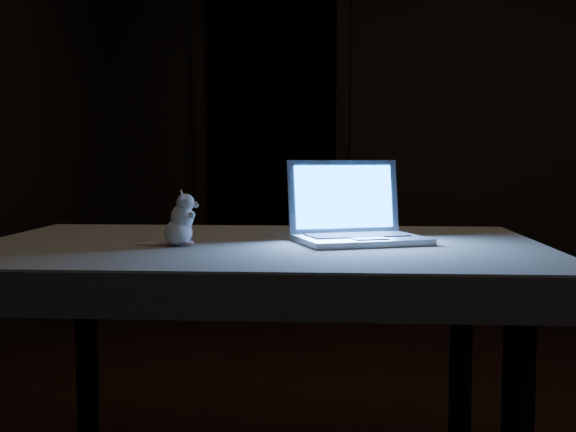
% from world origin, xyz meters
% --- Properties ---
extents(back_wall, '(4.50, 0.04, 2.60)m').
position_xyz_m(back_wall, '(0.00, 2.50, 1.30)').
color(back_wall, black).
rests_on(back_wall, ground).
extents(doorway, '(1.06, 0.36, 2.13)m').
position_xyz_m(doorway, '(-1.10, 2.50, 1.06)').
color(doorway, black).
rests_on(doorway, back_wall).
extents(table, '(1.55, 1.17, 0.75)m').
position_xyz_m(table, '(-0.29, -0.26, 0.37)').
color(table, black).
rests_on(table, floor).
extents(tablecloth, '(1.74, 1.44, 0.09)m').
position_xyz_m(tablecloth, '(-0.27, -0.30, 0.71)').
color(tablecloth, '#BEB69F').
rests_on(tablecloth, table).
extents(laptop, '(0.43, 0.41, 0.22)m').
position_xyz_m(laptop, '(-0.03, -0.19, 0.87)').
color(laptop, silver).
rests_on(laptop, tablecloth).
extents(plush_mouse, '(0.11, 0.11, 0.14)m').
position_xyz_m(plush_mouse, '(-0.47, -0.38, 0.83)').
color(plush_mouse, white).
rests_on(plush_mouse, tablecloth).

